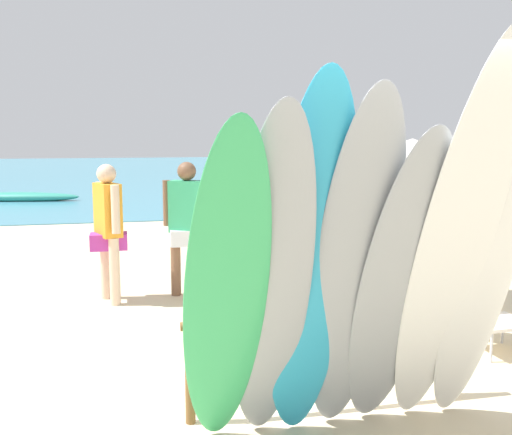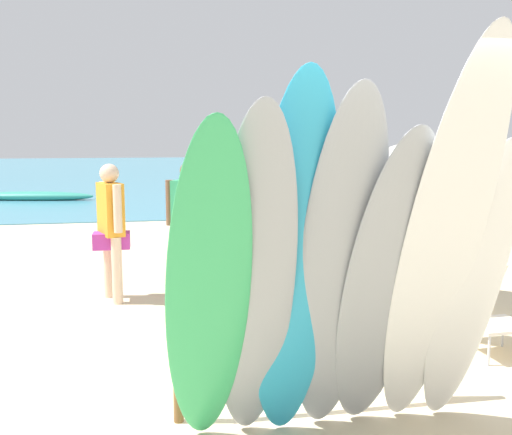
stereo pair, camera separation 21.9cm
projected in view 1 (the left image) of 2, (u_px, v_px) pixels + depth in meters
name	position (u px, v px, depth m)	size (l,w,h in m)	color
ground	(174.00, 201.00, 17.82)	(60.00, 60.00, 0.00)	beige
ocean_water	(153.00, 171.00, 33.11)	(60.00, 40.00, 0.02)	teal
surfboard_rack	(325.00, 338.00, 4.21)	(2.10, 0.07, 0.74)	brown
surfboard_green_0	(226.00, 297.00, 3.38)	(0.51, 0.07, 2.27)	#38B266
surfboard_grey_1	(271.00, 286.00, 3.47)	(0.50, 0.07, 2.34)	#999EA3
surfboard_teal_2	(310.00, 269.00, 3.53)	(0.53, 0.07, 2.48)	#289EC6
surfboard_grey_3	(354.00, 273.00, 3.59)	(0.53, 0.07, 2.42)	#999EA3
surfboard_grey_4	(398.00, 289.00, 3.68)	(0.56, 0.07, 2.20)	#999EA3
surfboard_white_5	(454.00, 250.00, 3.58)	(0.52, 0.06, 2.78)	white
surfboard_white_6	(481.00, 288.00, 3.82)	(0.47, 0.07, 2.10)	white
beachgoer_midbeach	(257.00, 219.00, 7.05)	(0.59, 0.41, 1.74)	tan
beachgoer_by_water	(187.00, 220.00, 7.16)	(0.58, 0.39, 1.69)	brown
beachgoer_near_rack	(256.00, 203.00, 10.02)	(0.50, 0.35, 1.48)	#9E704C
beachgoer_strolling	(108.00, 223.00, 6.92)	(0.44, 0.60, 1.68)	beige
beachgoer_photographing	(273.00, 186.00, 11.95)	(0.52, 0.44, 1.69)	tan
beach_chair_red	(486.00, 303.00, 5.51)	(0.54, 0.74, 0.81)	#B7B7BC
beach_umbrella	(412.00, 152.00, 6.56)	(1.74, 1.74, 1.98)	silver
distant_boat	(17.00, 197.00, 17.71)	(3.82, 1.31, 0.30)	teal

